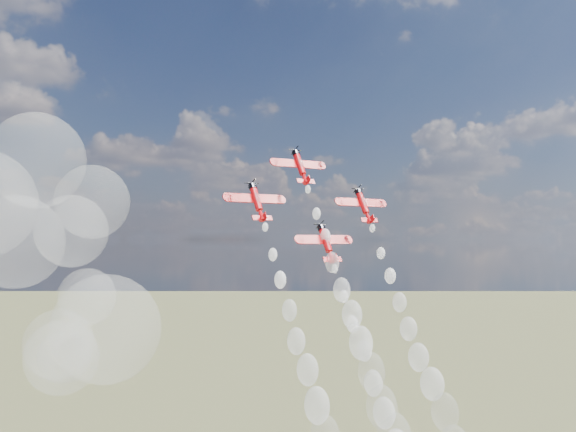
# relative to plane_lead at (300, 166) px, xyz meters

# --- Properties ---
(plane_lead) EXTENTS (12.17, 6.52, 7.90)m
(plane_lead) POSITION_rel_plane_lead_xyz_m (0.00, 0.00, 0.00)
(plane_lead) COLOR red
(plane_lead) RESTS_ON ground
(plane_left) EXTENTS (12.17, 6.52, 7.90)m
(plane_left) POSITION_rel_plane_lead_xyz_m (-13.32, -4.66, -8.08)
(plane_left) COLOR red
(plane_left) RESTS_ON ground
(plane_right) EXTENTS (12.17, 6.52, 7.90)m
(plane_right) POSITION_rel_plane_lead_xyz_m (13.32, -4.66, -8.08)
(plane_right) COLOR red
(plane_right) RESTS_ON ground
(plane_slot) EXTENTS (12.17, 6.52, 7.90)m
(plane_slot) POSITION_rel_plane_lead_xyz_m (0.00, -9.31, -16.16)
(plane_slot) COLOR red
(plane_slot) RESTS_ON ground
(smoke_trail_lead) EXTENTS (5.55, 28.95, 47.95)m
(smoke_trail_lead) POSITION_rel_plane_lead_xyz_m (0.12, -23.48, -40.65)
(smoke_trail_lead) COLOR white
(smoke_trail_lead) RESTS_ON plane_lead
(smoke_trail_right) EXTENTS (5.18, 28.88, 47.70)m
(smoke_trail_right) POSITION_rel_plane_lead_xyz_m (13.50, -28.09, -48.70)
(smoke_trail_right) COLOR white
(smoke_trail_right) RESTS_ON plane_right
(drifted_smoke_cloud) EXTENTS (65.37, 36.21, 50.48)m
(drifted_smoke_cloud) POSITION_rel_plane_lead_xyz_m (-56.15, 5.97, -18.69)
(drifted_smoke_cloud) COLOR white
(drifted_smoke_cloud) RESTS_ON ground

